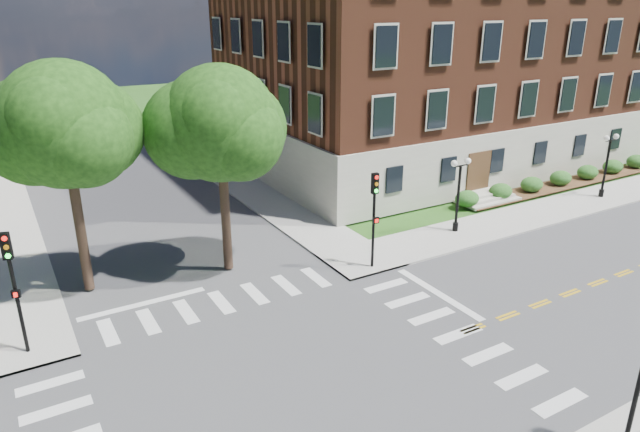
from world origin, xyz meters
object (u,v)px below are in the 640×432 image
twin_lamp_west (459,191)px  twin_lamp_east (607,162)px  traffic_signal_ne (374,208)px  traffic_signal_nw (13,278)px

twin_lamp_west → twin_lamp_east: bearing=-1.6°
twin_lamp_east → traffic_signal_ne: bearing=-176.7°
traffic_signal_nw → twin_lamp_west: traffic_signal_nw is taller
traffic_signal_nw → twin_lamp_east: size_ratio=1.13×
twin_lamp_east → traffic_signal_nw: bearing=-179.0°
twin_lamp_west → twin_lamp_east: same height
traffic_signal_ne → traffic_signal_nw: (-15.40, 0.52, 0.00)m
traffic_signal_ne → twin_lamp_west: bearing=12.1°
twin_lamp_east → twin_lamp_west: bearing=178.4°
traffic_signal_nw → traffic_signal_ne: bearing=-1.9°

